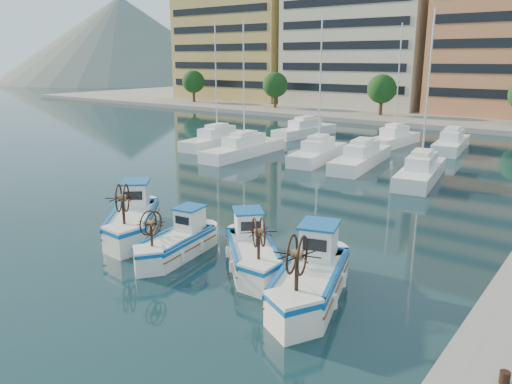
# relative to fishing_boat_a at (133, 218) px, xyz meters

# --- Properties ---
(ground) EXTENTS (300.00, 300.00, 0.00)m
(ground) POSITION_rel_fishing_boat_a_xyz_m (4.28, -1.61, -0.84)
(ground) COLOR #183C3F
(ground) RESTS_ON ground
(hill_west) EXTENTS (180.00, 180.00, 60.00)m
(hill_west) POSITION_rel_fishing_boat_a_xyz_m (-135.72, 108.39, -0.84)
(hill_west) COLOR slate
(hill_west) RESTS_ON ground
(yacht_marina) EXTENTS (38.59, 23.59, 11.50)m
(yacht_marina) POSITION_rel_fishing_boat_a_xyz_m (1.37, 26.40, -0.31)
(yacht_marina) COLOR white
(yacht_marina) RESTS_ON ground
(fishing_boat_a) EXTENTS (4.55, 4.83, 3.05)m
(fishing_boat_a) POSITION_rel_fishing_boat_a_xyz_m (0.00, 0.00, 0.00)
(fishing_boat_a) COLOR white
(fishing_boat_a) RESTS_ON ground
(fishing_boat_b) EXTENTS (2.21, 4.11, 2.50)m
(fishing_boat_b) POSITION_rel_fishing_boat_a_xyz_m (3.71, -0.62, -0.15)
(fishing_boat_b) COLOR white
(fishing_boat_b) RESTS_ON ground
(fishing_boat_c) EXTENTS (4.22, 4.19, 2.73)m
(fishing_boat_c) POSITION_rel_fishing_boat_a_xyz_m (7.02, 0.33, -0.09)
(fishing_boat_c) COLOR white
(fishing_boat_c) RESTS_ON ground
(fishing_boat_d) EXTENTS (3.37, 5.11, 3.09)m
(fishing_boat_d) POSITION_rel_fishing_boat_a_xyz_m (10.38, -0.57, 0.01)
(fishing_boat_d) COLOR white
(fishing_boat_d) RESTS_ON ground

